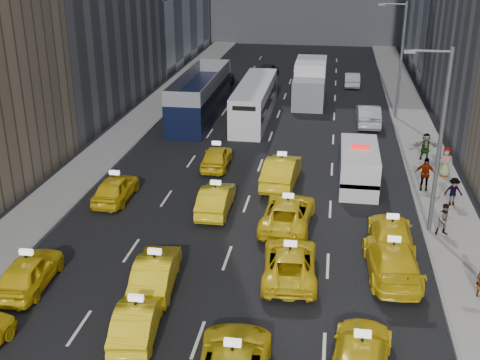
# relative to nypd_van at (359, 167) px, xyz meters

# --- Properties ---
(sidewalk_west) EXTENTS (3.00, 90.00, 0.15)m
(sidewalk_west) POSITION_rel_nypd_van_xyz_m (-16.51, 7.26, -1.00)
(sidewalk_west) COLOR gray
(sidewalk_west) RESTS_ON ground
(sidewalk_east) EXTENTS (3.00, 90.00, 0.15)m
(sidewalk_east) POSITION_rel_nypd_van_xyz_m (4.49, 7.26, -1.00)
(sidewalk_east) COLOR gray
(sidewalk_east) RESTS_ON ground
(curb_west) EXTENTS (0.15, 90.00, 0.18)m
(curb_west) POSITION_rel_nypd_van_xyz_m (-15.06, 7.26, -0.99)
(curb_west) COLOR slate
(curb_west) RESTS_ON ground
(curb_east) EXTENTS (0.15, 90.00, 0.18)m
(curb_east) POSITION_rel_nypd_van_xyz_m (3.04, 7.26, -0.99)
(curb_east) COLOR slate
(curb_east) RESTS_ON ground
(streetlight_near) EXTENTS (2.15, 0.22, 9.00)m
(streetlight_near) POSITION_rel_nypd_van_xyz_m (3.18, -5.74, 3.84)
(streetlight_near) COLOR #595B60
(streetlight_near) RESTS_ON ground
(streetlight_far) EXTENTS (2.15, 0.22, 9.00)m
(streetlight_far) POSITION_rel_nypd_van_xyz_m (3.18, 14.26, 3.84)
(streetlight_far) COLOR #595B60
(streetlight_far) RESTS_ON ground
(taxi_5) EXTENTS (1.90, 4.19, 1.33)m
(taxi_5) POSITION_rel_nypd_van_xyz_m (-8.22, -15.76, -0.41)
(taxi_5) COLOR yellow
(taxi_5) RESTS_ON ground
(taxi_7) EXTENTS (2.43, 4.86, 1.35)m
(taxi_7) POSITION_rel_nypd_van_xyz_m (-0.33, -16.65, -0.40)
(taxi_7) COLOR yellow
(taxi_7) RESTS_ON ground
(taxi_8) EXTENTS (1.88, 4.20, 1.40)m
(taxi_8) POSITION_rel_nypd_van_xyz_m (-13.60, -13.36, -0.38)
(taxi_8) COLOR yellow
(taxi_8) RESTS_ON ground
(taxi_9) EXTENTS (1.96, 4.47, 1.43)m
(taxi_9) POSITION_rel_nypd_van_xyz_m (-8.47, -12.55, -0.36)
(taxi_9) COLOR yellow
(taxi_9) RESTS_ON ground
(taxi_10) EXTENTS (2.53, 4.97, 1.35)m
(taxi_10) POSITION_rel_nypd_van_xyz_m (-3.11, -10.86, -0.41)
(taxi_10) COLOR yellow
(taxi_10) RESTS_ON ground
(taxi_11) EXTENTS (2.44, 5.30, 1.50)m
(taxi_11) POSITION_rel_nypd_van_xyz_m (1.16, -10.08, -0.33)
(taxi_11) COLOR yellow
(taxi_11) RESTS_ON ground
(taxi_12) EXTENTS (1.66, 4.12, 1.40)m
(taxi_12) POSITION_rel_nypd_van_xyz_m (-13.14, -4.36, -0.38)
(taxi_12) COLOR yellow
(taxi_12) RESTS_ON ground
(taxi_13) EXTENTS (1.56, 4.32, 1.42)m
(taxi_13) POSITION_rel_nypd_van_xyz_m (-7.45, -4.93, -0.37)
(taxi_13) COLOR yellow
(taxi_13) RESTS_ON ground
(taxi_14) EXTENTS (2.63, 5.22, 1.42)m
(taxi_14) POSITION_rel_nypd_van_xyz_m (-3.60, -6.04, -0.37)
(taxi_14) COLOR yellow
(taxi_14) RESTS_ON ground
(taxi_15) EXTENTS (1.99, 4.81, 1.39)m
(taxi_15) POSITION_rel_nypd_van_xyz_m (1.31, -7.61, -0.38)
(taxi_15) COLOR yellow
(taxi_15) RESTS_ON ground
(taxi_16) EXTENTS (1.73, 4.09, 1.38)m
(taxi_16) POSITION_rel_nypd_van_xyz_m (-8.66, 1.47, -0.39)
(taxi_16) COLOR yellow
(taxi_16) RESTS_ON ground
(taxi_17) EXTENTS (2.11, 5.15, 1.66)m
(taxi_17) POSITION_rel_nypd_van_xyz_m (-4.41, -0.65, -0.25)
(taxi_17) COLOR yellow
(taxi_17) RESTS_ON ground
(nypd_van) EXTENTS (2.45, 5.66, 2.39)m
(nypd_van) POSITION_rel_nypd_van_xyz_m (0.00, 0.00, 0.00)
(nypd_van) COLOR silver
(nypd_van) RESTS_ON ground
(double_decker) EXTENTS (4.04, 12.27, 3.50)m
(double_decker) POSITION_rel_nypd_van_xyz_m (-12.06, 12.21, 0.66)
(double_decker) COLOR black
(double_decker) RESTS_ON ground
(city_bus) EXTENTS (3.04, 11.43, 2.92)m
(city_bus) POSITION_rel_nypd_van_xyz_m (-7.75, 12.43, 0.36)
(city_bus) COLOR silver
(city_bus) RESTS_ON ground
(box_truck) EXTENTS (3.29, 7.81, 3.48)m
(box_truck) POSITION_rel_nypd_van_xyz_m (-3.74, 18.61, 0.64)
(box_truck) COLOR silver
(box_truck) RESTS_ON ground
(misc_car_0) EXTENTS (1.78, 4.84, 1.58)m
(misc_car_0) POSITION_rel_nypd_van_xyz_m (1.04, 12.21, -0.29)
(misc_car_0) COLOR #ABAFB3
(misc_car_0) RESTS_ON ground
(misc_car_1) EXTENTS (3.17, 5.99, 1.60)m
(misc_car_1) POSITION_rel_nypd_van_xyz_m (-12.55, 22.46, -0.28)
(misc_car_1) COLOR black
(misc_car_1) RESTS_ON ground
(misc_car_2) EXTENTS (2.07, 5.08, 1.47)m
(misc_car_2) POSITION_rel_nypd_van_xyz_m (-3.80, 29.46, -0.34)
(misc_car_2) COLOR slate
(misc_car_2) RESTS_ON ground
(misc_car_3) EXTENTS (2.13, 4.47, 1.47)m
(misc_car_3) POSITION_rel_nypd_van_xyz_m (-8.44, 27.85, -0.34)
(misc_car_3) COLOR black
(misc_car_3) RESTS_ON ground
(misc_car_4) EXTENTS (1.46, 4.08, 1.34)m
(misc_car_4) POSITION_rel_nypd_van_xyz_m (0.03, 25.23, -0.41)
(misc_car_4) COLOR #999BA1
(misc_car_4) RESTS_ON ground
(pedestrian_1) EXTENTS (0.83, 0.54, 1.59)m
(pedestrian_1) POSITION_rel_nypd_van_xyz_m (3.91, -6.13, -0.13)
(pedestrian_1) COLOR gray
(pedestrian_1) RESTS_ON sidewalk_east
(pedestrian_2) EXTENTS (1.04, 0.53, 1.55)m
(pedestrian_2) POSITION_rel_nypd_van_xyz_m (4.89, -2.52, -0.16)
(pedestrian_2) COLOR gray
(pedestrian_2) RESTS_ON sidewalk_east
(pedestrian_3) EXTENTS (1.18, 0.64, 1.92)m
(pedestrian_3) POSITION_rel_nypd_van_xyz_m (3.64, -0.60, 0.03)
(pedestrian_3) COLOR gray
(pedestrian_3) RESTS_ON sidewalk_east
(pedestrian_4) EXTENTS (0.98, 0.68, 1.83)m
(pedestrian_4) POSITION_rel_nypd_van_xyz_m (5.12, 1.76, -0.01)
(pedestrian_4) COLOR gray
(pedestrian_4) RESTS_ON sidewalk_east
(pedestrian_5) EXTENTS (1.62, 0.52, 1.73)m
(pedestrian_5) POSITION_rel_nypd_van_xyz_m (4.33, 4.62, -0.07)
(pedestrian_5) COLOR gray
(pedestrian_5) RESTS_ON sidewalk_east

